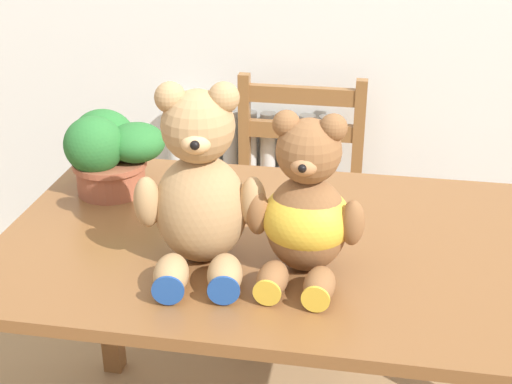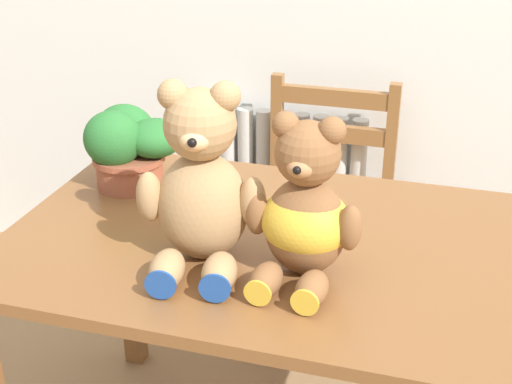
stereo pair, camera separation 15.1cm
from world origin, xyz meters
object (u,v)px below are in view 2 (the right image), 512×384
at_px(teddy_bear_right, 305,214).
at_px(potted_plant, 129,145).
at_px(teddy_bear_left, 201,187).
at_px(wooden_chair_behind, 323,208).

xyz_separation_m(teddy_bear_right, potted_plant, (-0.56, 0.32, -0.03)).
relative_size(teddy_bear_left, potted_plant, 1.54).
height_order(wooden_chair_behind, potted_plant, potted_plant).
bearing_deg(wooden_chair_behind, teddy_bear_right, 98.02).
bearing_deg(potted_plant, teddy_bear_left, -44.50).
xyz_separation_m(wooden_chair_behind, potted_plant, (-0.43, -0.61, 0.43)).
distance_m(wooden_chair_behind, teddy_bear_left, 1.06).
distance_m(wooden_chair_behind, teddy_bear_right, 1.04).
distance_m(teddy_bear_left, potted_plant, 0.47).
xyz_separation_m(teddy_bear_left, potted_plant, (-0.33, 0.33, -0.06)).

